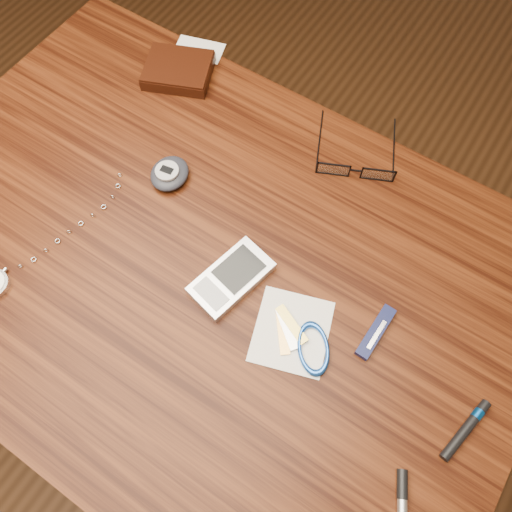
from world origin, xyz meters
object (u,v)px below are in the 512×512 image
(pedometer, at_px, (169,173))
(notepad_keys, at_px, (303,340))
(pda_phone, at_px, (231,278))
(eyeglasses, at_px, (356,168))
(wallet_and_card, at_px, (179,70))
(desk, at_px, (203,281))
(pocket_knife, at_px, (376,332))

(pedometer, xyz_separation_m, notepad_keys, (0.32, -0.11, -0.01))
(pda_phone, bearing_deg, pedometer, 153.02)
(pda_phone, bearing_deg, eyeglasses, 77.15)
(wallet_and_card, distance_m, eyeglasses, 0.36)
(desk, relative_size, wallet_and_card, 5.73)
(pda_phone, bearing_deg, pocket_knife, 11.66)
(eyeglasses, xyz_separation_m, notepad_keys, (0.07, -0.28, -0.01))
(pda_phone, xyz_separation_m, pedometer, (-0.18, 0.09, 0.00))
(eyeglasses, relative_size, pocket_knife, 2.00)
(wallet_and_card, distance_m, pedometer, 0.22)
(notepad_keys, bearing_deg, pocket_knife, 39.42)
(notepad_keys, distance_m, pocket_knife, 0.10)
(eyeglasses, bearing_deg, pda_phone, -102.85)
(pda_phone, height_order, pedometer, pedometer)
(eyeglasses, relative_size, notepad_keys, 1.15)
(pedometer, xyz_separation_m, pocket_knife, (0.39, -0.05, -0.01))
(wallet_and_card, bearing_deg, pocket_knife, -24.41)
(eyeglasses, height_order, pda_phone, eyeglasses)
(pedometer, bearing_deg, desk, -37.06)
(notepad_keys, bearing_deg, pedometer, 160.15)
(wallet_and_card, distance_m, notepad_keys, 0.53)
(eyeglasses, distance_m, notepad_keys, 0.29)
(pedometer, relative_size, notepad_keys, 0.52)
(pedometer, bearing_deg, pda_phone, -26.98)
(desk, distance_m, pda_phone, 0.13)
(pda_phone, distance_m, pocket_knife, 0.22)
(desk, height_order, pedometer, pedometer)
(desk, height_order, notepad_keys, notepad_keys)
(eyeglasses, height_order, pocket_knife, eyeglasses)
(wallet_and_card, bearing_deg, notepad_keys, -34.36)
(notepad_keys, relative_size, pocket_knife, 1.74)
(pocket_knife, bearing_deg, pedometer, 172.85)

